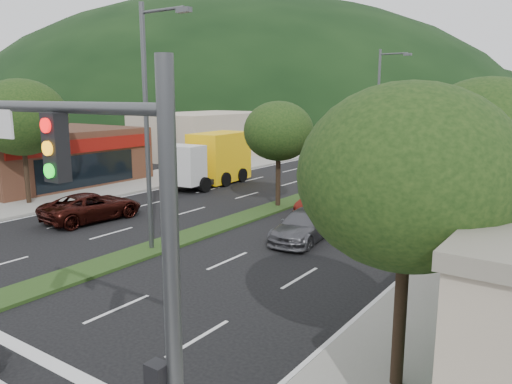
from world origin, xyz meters
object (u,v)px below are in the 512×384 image
Objects in this scene: traffic_signal at (93,219)px; car_queue_b at (304,225)px; tree_med_near at (278,131)px; suv_maroon at (92,207)px; tree_l_a at (21,117)px; car_queue_c at (319,201)px; car_queue_a at (339,185)px; streetlight_mid at (380,106)px; box_truck at (212,160)px; tree_med_far at (419,110)px; tree_r_a at (408,177)px; streetlight_near at (150,117)px; tree_r_b at (486,139)px; car_queue_d at (437,181)px; motorhome at (477,154)px.

traffic_signal is 1.51× the size of car_queue_b.
tree_med_near is 1.14× the size of suv_maroon.
tree_l_a is 1.81× the size of car_queue_c.
car_queue_b is (3.06, -10.00, -0.03)m from car_queue_a.
box_truck is at bearing -126.02° from streetlight_mid.
tree_med_far reaches higher than car_queue_a.
tree_r_a is at bearing -56.09° from car_queue_b.
tree_l_a is 0.72× the size of streetlight_near.
traffic_signal is at bearing 149.05° from suv_maroon.
tree_r_b is 24.58m from tree_l_a.
tree_l_a is at bearing -175.39° from car_queue_b.
tree_r_b is 1.73× the size of car_queue_c.
box_truck is (-9.50, -1.34, 1.06)m from car_queue_a.
tree_l_a reaches higher than car_queue_b.
tree_med_near is 0.83× the size of tree_l_a.
streetlight_near reaches higher than tree_l_a.
car_queue_a is 1.03× the size of car_queue_c.
car_queue_b is (4.35, 5.05, -4.91)m from streetlight_near.
streetlight_near is 21.52m from car_queue_d.
tree_l_a reaches higher than car_queue_a.
car_queue_b is (-7.44, 9.05, -4.15)m from tree_r_a.
tree_med_far is 11.16m from motorhome.
tree_r_b reaches higher than traffic_signal.
car_queue_b is at bearing -90.89° from motorhome.
tree_med_near reaches higher than box_truck.
car_queue_c is (1.15, -5.00, -0.04)m from car_queue_a.
tree_r_b is at bearing -68.80° from car_queue_d.
tree_med_far reaches higher than car_queue_c.
streetlight_near is (-8.82, 9.54, 0.94)m from traffic_signal.
tree_r_b is (2.97, 13.54, 0.39)m from traffic_signal.
tree_med_near is 19.61m from motorhome.
car_queue_b is 0.88× the size of car_queue_d.
streetlight_mid reaches higher than suv_maroon.
traffic_signal is at bearing 121.42° from box_truck.
motorhome is at bearing 92.80° from traffic_signal.
traffic_signal is at bearing -66.60° from car_queue_a.
car_queue_d is (6.14, 20.05, -4.85)m from streetlight_near.
tree_l_a reaches higher than tree_med_near.
car_queue_d is at bearing 57.74° from tree_med_near.
traffic_signal is 0.75× the size of motorhome.
tree_l_a reaches higher than suv_maroon.
tree_r_b reaches higher than car_queue_b.
car_queue_d is (6.14, -4.95, -4.85)m from streetlight_mid.
traffic_signal is 19.52m from suv_maroon.
tree_med_near is at bearing 153.43° from tree_r_b.
streetlight_mid is 15.93m from car_queue_c.
traffic_signal is at bearing -81.56° from motorhome.
tree_r_b reaches higher than suv_maroon.
streetlight_mid is 21.00m from car_queue_b.
car_queue_a is at bearing 101.46° from car_queue_b.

